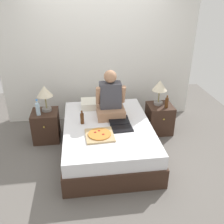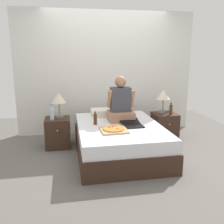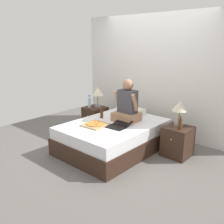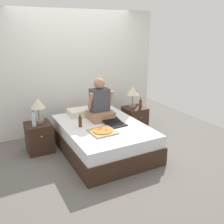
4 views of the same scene
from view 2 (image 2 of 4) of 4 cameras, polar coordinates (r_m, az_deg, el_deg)
name	(u,v)px [view 2 (image 2 of 4)]	position (r m, az deg, el deg)	size (l,w,h in m)	color
ground_plane	(119,153)	(4.29, 1.61, -9.43)	(5.67, 5.67, 0.00)	#66605B
wall_back	(106,73)	(5.27, -1.32, 8.83)	(3.67, 0.12, 2.50)	silver
bed	(119,139)	(4.20, 1.63, -6.28)	(1.38, 1.91, 0.51)	#382319
nightstand_left	(58,132)	(4.62, -12.24, -4.59)	(0.44, 0.47, 0.53)	#382319
lamp_on_left_nightstand	(59,100)	(4.52, -12.08, 2.78)	(0.26, 0.26, 0.45)	gray
water_bottle	(52,114)	(4.43, -13.54, -0.34)	(0.07, 0.07, 0.28)	silver
nightstand_right	(164,127)	(4.97, 11.89, -3.29)	(0.44, 0.47, 0.53)	#382319
lamp_on_right_nightstand	(163,96)	(4.87, 11.67, 3.54)	(0.26, 0.26, 0.45)	gray
beer_bottle	(171,109)	(4.82, 13.30, 0.56)	(0.06, 0.06, 0.23)	#512D14
pillow	(105,112)	(4.73, -1.59, -0.06)	(0.52, 0.34, 0.12)	silver
person_seated	(121,104)	(4.34, 1.97, 1.80)	(0.47, 0.40, 0.78)	#A37556
laptop	(132,124)	(4.07, 4.61, -2.86)	(0.34, 0.43, 0.07)	black
pizza_box	(114,130)	(3.79, 0.42, -4.05)	(0.42, 0.42, 0.05)	tan
beer_bottle_on_bed	(95,119)	(4.12, -3.86, -1.62)	(0.06, 0.06, 0.22)	#4C2811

